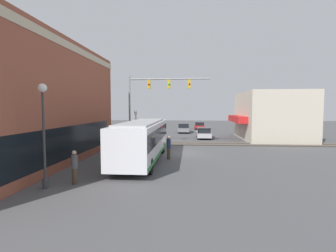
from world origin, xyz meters
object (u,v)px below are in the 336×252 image
city_bus (143,139)px  streetlamp (44,127)px  crossing_signal (136,124)px  parked_car_red (199,126)px  parked_car_grey (184,128)px  pedestrian_by_lamp (75,167)px  parked_car_silver (204,133)px  pedestrian_near_bus (169,147)px

city_bus → streetlamp: size_ratio=2.20×
city_bus → crossing_signal: crossing_signal is taller
crossing_signal → parked_car_red: 23.61m
crossing_signal → parked_car_grey: (14.94, -4.81, -1.58)m
parked_car_grey → pedestrian_by_lamp: pedestrian_by_lamp is taller
streetlamp → parked_car_red: (37.56, -9.05, -2.48)m
city_bus → crossing_signal: 8.43m
parked_car_grey → parked_car_red: bearing=-20.9°
parked_car_silver → pedestrian_by_lamp: size_ratio=2.68×
pedestrian_by_lamp → crossing_signal: bearing=-1.3°
parked_car_grey → pedestrian_near_bus: (-22.26, 0.69, 0.24)m
city_bus → crossing_signal: size_ratio=3.03×
city_bus → parked_car_red: (30.40, -5.40, -1.04)m
parked_car_silver → city_bus: bearing=160.7°
parked_car_silver → parked_car_red: bearing=0.0°
streetlamp → parked_car_silver: (22.55, -9.05, -2.45)m
parked_car_silver → pedestrian_near_bus: pedestrian_near_bus is taller
city_bus → pedestrian_by_lamp: city_bus is taller
city_bus → crossing_signal: bearing=15.3°
parked_car_silver → parked_car_red: size_ratio=1.12×
city_bus → crossing_signal: (8.11, 2.21, 0.62)m
parked_car_silver → pedestrian_by_lamp: pedestrian_by_lamp is taller
parked_car_red → parked_car_silver: bearing=180.0°
pedestrian_near_bus → parked_car_grey: bearing=-1.8°
streetlamp → pedestrian_by_lamp: bearing=-51.8°
parked_car_red → pedestrian_near_bus: bearing=173.3°
streetlamp → parked_car_silver: 24.42m
city_bus → pedestrian_near_bus: 2.19m
streetlamp → pedestrian_near_bus: streetlamp is taller
crossing_signal → parked_car_grey: 15.78m
parked_car_silver → pedestrian_near_bus: bearing=166.6°
parked_car_silver → pedestrian_by_lamp: bearing=159.9°
parked_car_grey → city_bus: bearing=173.6°
crossing_signal → streetlamp: 15.36m
parked_car_grey → pedestrian_near_bus: pedestrian_near_bus is taller
streetlamp → parked_car_red: size_ratio=1.22×
streetlamp → parked_car_red: bearing=-13.6°
city_bus → pedestrian_near_bus: size_ratio=6.22×
streetlamp → parked_car_silver: streetlamp is taller
city_bus → parked_car_grey: city_bus is taller
parked_car_silver → parked_car_red: parked_car_silver is taller
parked_car_grey → crossing_signal: bearing=162.1°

